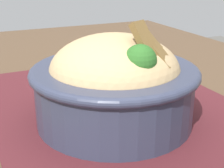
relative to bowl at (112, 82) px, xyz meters
The scene contains 4 objects.
table 0.13m from the bowl, ahead, with size 1.33×0.91×0.73m.
placemat 0.06m from the bowl, 41.73° to the right, with size 0.47×0.34×0.00m, color #47191E.
bowl is the anchor object (origin of this frame).
fork 0.15m from the bowl, ahead, with size 0.03×0.13×0.00m.
Camera 1 is at (-0.37, 0.16, 0.92)m, focal length 52.25 mm.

